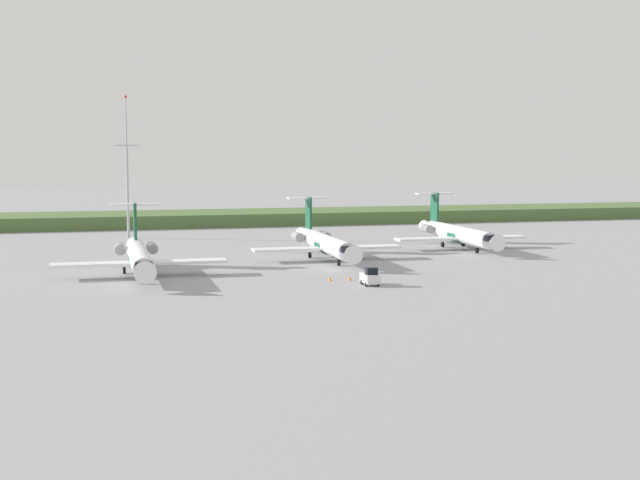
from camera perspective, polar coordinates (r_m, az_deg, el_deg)
ground_plane at (r=149.61m, az=-1.74°, el=-0.45°), size 500.00×500.00×0.00m
grass_berm at (r=197.68m, az=-4.87°, el=1.49°), size 320.00×20.00×2.83m
regional_jet_nearest at (r=117.62m, az=-11.84°, el=-1.05°), size 22.81×31.00×9.00m
regional_jet_second at (r=132.29m, az=0.31°, el=-0.17°), size 22.81×31.00×9.00m
regional_jet_third at (r=149.35m, az=9.03°, el=0.45°), size 22.81×31.00×9.00m
antenna_mast at (r=167.84m, az=-12.58°, el=3.90°), size 4.40×0.50×26.90m
baggage_tug at (r=106.77m, az=3.33°, el=-2.46°), size 1.72×3.20×2.30m
safety_cone_front_marker at (r=110.47m, az=0.66°, el=-2.55°), size 0.44×0.44×0.55m
safety_cone_mid_marker at (r=110.81m, az=1.97°, el=-2.53°), size 0.44×0.44×0.55m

